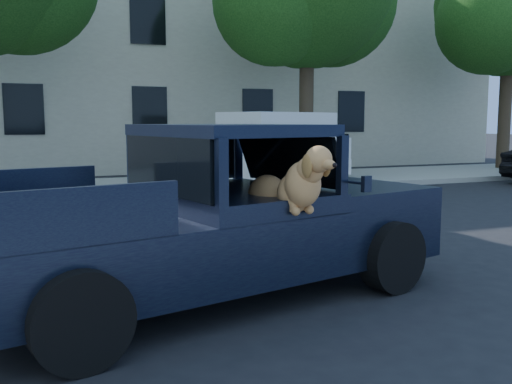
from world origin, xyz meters
The scene contains 7 objects.
ground centered at (0.00, 0.00, 0.00)m, with size 120.00×120.00×0.00m, color black.
far_sidewalk centered at (0.00, 9.20, 0.07)m, with size 60.00×4.00×0.15m, color gray.
lane_stripes centered at (2.00, 3.40, 0.01)m, with size 21.60×0.14×0.01m, color silver, non-canonical shape.
street_tree_right centered at (13.03, 9.62, 5.71)m, with size 6.00×5.20×8.60m.
building_main centered at (3.00, 16.50, 4.50)m, with size 26.00×6.00×9.00m, color beige.
pickup_truck centered at (-1.43, -0.61, 0.61)m, with size 5.33×3.11×1.80m.
mail_truck centered at (3.66, 8.29, 0.90)m, with size 4.13×3.04×2.06m.
Camera 1 is at (-3.11, -6.10, 1.83)m, focal length 40.00 mm.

